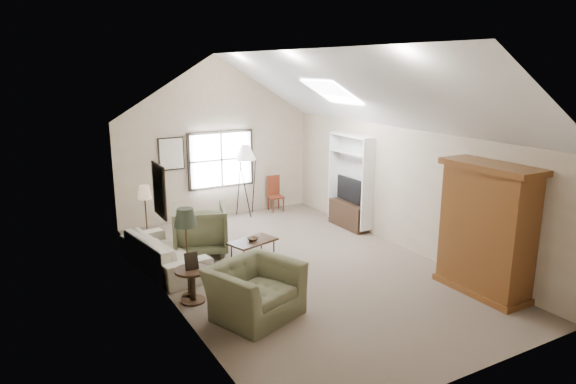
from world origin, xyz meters
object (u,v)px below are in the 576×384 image
sofa (164,252)px  side_table (193,285)px  coffee_table (253,252)px  armoire (487,230)px  armchair_near (255,291)px  armchair_far (199,229)px  side_chair (276,194)px

sofa → side_table: size_ratio=3.99×
coffee_table → side_table: side_table is taller
armoire → armchair_near: armoire is taller
armchair_far → side_chair: (2.82, 1.98, -0.03)m
side_chair → side_table: bearing=-129.2°
sofa → side_chair: (3.70, 2.46, 0.14)m
side_table → coffee_table: bearing=32.9°
armoire → side_table: size_ratio=3.95×
armchair_near → sofa: bearing=84.3°
armchair_near → side_chair: (3.04, 5.00, 0.05)m
sofa → side_chair: 4.44m
side_table → armchair_near: bearing=-54.8°
armchair_far → side_chair: armchair_far is taller
armchair_near → coffee_table: 2.16m
armoire → sofa: size_ratio=0.99×
armchair_near → coffee_table: armchair_near is taller
coffee_table → sofa: bearing=159.5°
coffee_table → armoire: bearing=-47.4°
armchair_near → side_table: armchair_near is taller
armoire → side_chair: bearing=96.4°
armchair_far → side_table: bearing=84.5°
armchair_near → armchair_far: bearing=65.6°
side_chair → sofa: bearing=-143.2°
armoire → side_chair: armoire is taller
armoire → armchair_far: 5.44m
coffee_table → side_chair: side_chair is taller
armchair_far → sofa: bearing=46.2°
armchair_far → side_table: armchair_far is taller
armchair_near → armchair_far: (0.22, 3.02, 0.08)m
armchair_near → coffee_table: size_ratio=1.39×
armoire → armchair_near: 3.94m
side_table → sofa: bearing=90.0°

